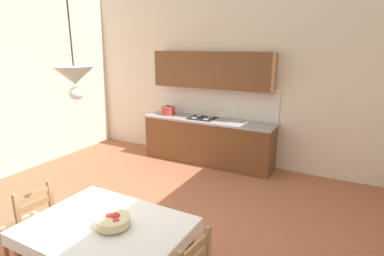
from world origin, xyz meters
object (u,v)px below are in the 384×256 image
Objects in this scene: dining_table at (107,236)px; pendant_lamp at (74,77)px; fruit_bowl at (113,221)px; dining_chair_tv_side at (31,226)px; kitchen_cabinetry at (209,121)px.

pendant_lamp is (-0.13, -0.07, 1.43)m from dining_table.
fruit_bowl is 1.27m from pendant_lamp.
dining_chair_tv_side is 3.10× the size of fruit_bowl.
dining_chair_tv_side reaches higher than dining_table.
pendant_lamp is at bearing -1.95° from dining_chair_tv_side.
dining_table is at bearing -79.11° from kitchen_cabinetry.
dining_table is 4.75× the size of fruit_bowl.
kitchen_cabinetry is 3.94m from pendant_lamp.
pendant_lamp is at bearing -152.22° from dining_table.
dining_chair_tv_side is 1.86m from pendant_lamp.
kitchen_cabinetry is at bearing 84.49° from dining_chair_tv_side.
fruit_bowl reaches higher than dining_table.
dining_table is at bearing 27.78° from pendant_lamp.
dining_chair_tv_side is (-1.05, -0.04, -0.19)m from dining_table.
kitchen_cabinetry is 3.30× the size of pendant_lamp.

